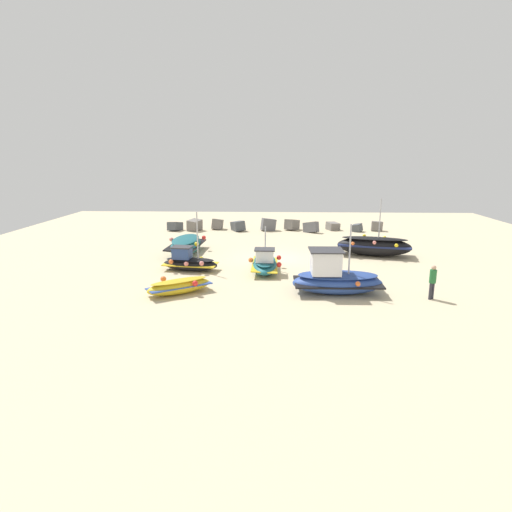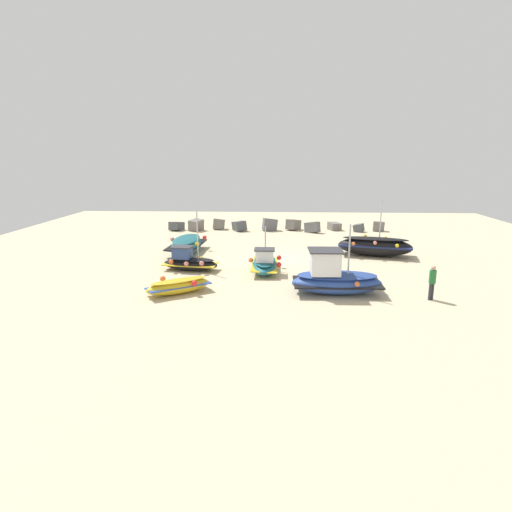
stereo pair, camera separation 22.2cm
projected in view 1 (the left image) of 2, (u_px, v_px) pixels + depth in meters
ground_plane at (276, 259)px, 28.13m from camera, size 47.93×47.93×0.00m
fishing_boat_0 at (265, 263)px, 24.97m from camera, size 1.99×3.83×2.63m
fishing_boat_1 at (189, 262)px, 25.19m from camera, size 3.50×1.85×3.59m
fishing_boat_2 at (186, 245)px, 29.62m from camera, size 2.46×4.86×1.20m
fishing_boat_3 at (374, 246)px, 28.84m from camera, size 5.30×3.02×4.01m
fishing_boat_4 at (335, 278)px, 20.95m from camera, size 4.54×2.26×3.54m
fishing_boat_5 at (179, 286)px, 20.92m from camera, size 3.38×2.78×0.86m
person_walking at (433, 280)px, 19.97m from camera, size 0.32×0.32×1.69m
breakwater_rocks at (264, 226)px, 38.66m from camera, size 19.82×2.94×1.35m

